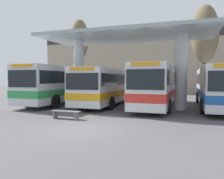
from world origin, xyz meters
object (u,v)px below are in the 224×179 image
(waiting_bench_near_pillar, at_px, (66,113))
(parked_car_street, at_px, (218,89))
(poplar_tree_behind_right, at_px, (80,41))
(poplar_tree_behind_left, at_px, (205,35))
(transit_bus_far_right_bay, at_px, (217,85))
(transit_bus_center_bay, at_px, (111,85))
(transit_bus_right_bay, at_px, (157,84))
(transit_bus_left_bay, at_px, (64,83))

(waiting_bench_near_pillar, xyz_separation_m, parked_car_street, (10.43, 19.98, 0.63))
(waiting_bench_near_pillar, distance_m, poplar_tree_behind_right, 16.63)
(poplar_tree_behind_left, xyz_separation_m, parked_car_street, (2.19, 6.87, -5.74))
(transit_bus_far_right_bay, height_order, parked_car_street, transit_bus_far_right_bay)
(transit_bus_center_bay, bearing_deg, parked_car_street, -132.32)
(poplar_tree_behind_right, bearing_deg, transit_bus_right_bay, -32.94)
(transit_bus_far_right_bay, bearing_deg, poplar_tree_behind_right, -21.93)
(transit_bus_left_bay, xyz_separation_m, poplar_tree_behind_left, (12.54, 6.13, 4.84))
(poplar_tree_behind_left, height_order, parked_car_street, poplar_tree_behind_left)
(poplar_tree_behind_right, bearing_deg, parked_car_street, 20.05)
(transit_bus_center_bay, xyz_separation_m, transit_bus_far_right_bay, (8.86, -0.50, 0.04))
(transit_bus_right_bay, xyz_separation_m, parked_car_street, (6.16, 12.83, -0.86))
(waiting_bench_near_pillar, relative_size, parked_car_street, 0.38)
(transit_bus_right_bay, relative_size, parked_car_street, 2.45)
(transit_bus_center_bay, relative_size, transit_bus_far_right_bay, 1.09)
(waiting_bench_near_pillar, relative_size, poplar_tree_behind_right, 0.18)
(parked_car_street, bearing_deg, waiting_bench_near_pillar, -114.29)
(poplar_tree_behind_right, bearing_deg, poplar_tree_behind_left, -3.23)
(transit_bus_far_right_bay, bearing_deg, parked_car_street, -97.42)
(transit_bus_left_bay, height_order, transit_bus_center_bay, transit_bus_left_bay)
(transit_bus_center_bay, relative_size, waiting_bench_near_pillar, 7.12)
(transit_bus_left_bay, xyz_separation_m, transit_bus_right_bay, (8.57, 0.18, -0.04))
(poplar_tree_behind_left, distance_m, parked_car_street, 9.22)
(transit_bus_left_bay, bearing_deg, waiting_bench_near_pillar, 121.88)
(transit_bus_far_right_bay, distance_m, parked_car_street, 12.32)
(transit_bus_left_bay, xyz_separation_m, poplar_tree_behind_right, (-1.87, 6.95, 5.15))
(waiting_bench_near_pillar, height_order, parked_car_street, parked_car_street)
(poplar_tree_behind_right, height_order, parked_car_street, poplar_tree_behind_right)
(transit_bus_right_bay, distance_m, transit_bus_far_right_bay, 4.54)
(transit_bus_left_bay, height_order, transit_bus_right_bay, transit_bus_left_bay)
(transit_bus_center_bay, relative_size, poplar_tree_behind_right, 1.28)
(transit_bus_left_bay, relative_size, poplar_tree_behind_left, 1.14)
(transit_bus_far_right_bay, relative_size, parked_car_street, 2.50)
(waiting_bench_near_pillar, bearing_deg, transit_bus_left_bay, 121.68)
(transit_bus_left_bay, relative_size, transit_bus_center_bay, 0.89)
(transit_bus_left_bay, distance_m, transit_bus_center_bay, 4.42)
(transit_bus_center_bay, bearing_deg, poplar_tree_behind_right, -43.04)
(transit_bus_right_bay, relative_size, waiting_bench_near_pillar, 6.39)
(transit_bus_left_bay, distance_m, parked_car_street, 19.67)
(transit_bus_center_bay, height_order, parked_car_street, transit_bus_center_bay)
(transit_bus_right_bay, distance_m, waiting_bench_near_pillar, 8.46)
(waiting_bench_near_pillar, bearing_deg, parked_car_street, 62.44)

